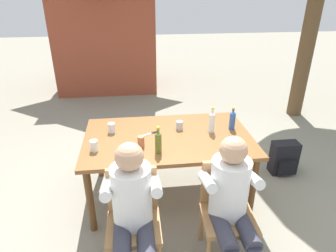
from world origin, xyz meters
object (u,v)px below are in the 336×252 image
(backpack_by_near_side, at_px, (284,158))
(chair_near_left, at_px, (133,214))
(bottle_blue, at_px, (232,120))
(cup_glass, at_px, (112,128))
(person_in_white_shirt, at_px, (232,199))
(cup_terracotta, at_px, (141,142))
(cup_white, at_px, (94,146))
(cup_steel, at_px, (179,125))
(bottle_olive, at_px, (158,142))
(brick_kiosk, at_px, (105,23))
(bottle_clear, at_px, (212,121))
(person_in_plaid_shirt, at_px, (132,208))
(chair_near_right, at_px, (227,206))
(table_knife, at_px, (150,134))
(dining_table, at_px, (168,143))

(backpack_by_near_side, bearing_deg, chair_near_left, -150.38)
(bottle_blue, height_order, cup_glass, bottle_blue)
(person_in_white_shirt, xyz_separation_m, cup_glass, (-1.00, 1.12, 0.16))
(cup_terracotta, bearing_deg, cup_white, -177.19)
(cup_steel, distance_m, cup_white, 0.97)
(bottle_blue, distance_m, cup_steel, 0.59)
(person_in_white_shirt, height_order, cup_glass, person_in_white_shirt)
(bottle_olive, bearing_deg, cup_terracotta, 140.03)
(brick_kiosk, bearing_deg, bottle_clear, -72.00)
(brick_kiosk, bearing_deg, person_in_plaid_shirt, -84.72)
(cup_terracotta, relative_size, brick_kiosk, 0.04)
(bottle_clear, bearing_deg, backpack_by_near_side, 11.00)
(bottle_olive, height_order, cup_terracotta, bottle_olive)
(cup_white, height_order, cup_terracotta, cup_terracotta)
(cup_glass, distance_m, cup_terracotta, 0.47)
(cup_terracotta, bearing_deg, chair_near_right, -43.29)
(person_in_white_shirt, bearing_deg, cup_steel, 102.77)
(chair_near_right, height_order, bottle_olive, bottle_olive)
(table_knife, relative_size, backpack_by_near_side, 0.52)
(person_in_plaid_shirt, relative_size, cup_white, 10.69)
(cup_terracotta, bearing_deg, dining_table, 33.14)
(cup_white, relative_size, backpack_by_near_side, 0.26)
(bottle_blue, distance_m, brick_kiosk, 4.48)
(cup_glass, bearing_deg, person_in_plaid_shirt, -80.00)
(dining_table, xyz_separation_m, chair_near_left, (-0.40, -0.85, -0.19))
(bottle_olive, bearing_deg, bottle_blue, 25.53)
(dining_table, xyz_separation_m, backpack_by_near_side, (1.53, 0.25, -0.47))
(person_in_plaid_shirt, xyz_separation_m, brick_kiosk, (-0.48, 5.19, 0.77))
(chair_near_left, xyz_separation_m, cup_white, (-0.35, 0.63, 0.32))
(cup_steel, bearing_deg, person_in_white_shirt, -77.23)
(backpack_by_near_side, distance_m, brick_kiosk, 4.81)
(cup_steel, bearing_deg, brick_kiosk, 104.11)
(chair_near_right, xyz_separation_m, brick_kiosk, (-1.28, 5.08, 0.94))
(chair_near_right, relative_size, person_in_white_shirt, 0.74)
(chair_near_left, height_order, cup_white, chair_near_left)
(bottle_olive, distance_m, cup_white, 0.63)
(bottle_olive, distance_m, brick_kiosk, 4.65)
(bottle_clear, bearing_deg, person_in_plaid_shirt, -131.34)
(bottle_blue, xyz_separation_m, cup_white, (-1.47, -0.30, -0.06))
(chair_near_right, bearing_deg, brick_kiosk, 104.17)
(table_knife, bearing_deg, person_in_plaid_shirt, -101.48)
(person_in_plaid_shirt, height_order, backpack_by_near_side, person_in_plaid_shirt)
(backpack_by_near_side, bearing_deg, bottle_olive, -160.99)
(brick_kiosk, bearing_deg, table_knife, -80.61)
(dining_table, relative_size, chair_near_left, 2.04)
(chair_near_left, relative_size, cup_steel, 9.20)
(cup_steel, xyz_separation_m, cup_white, (-0.89, -0.37, 0.01))
(chair_near_right, height_order, person_in_plaid_shirt, person_in_plaid_shirt)
(cup_glass, height_order, brick_kiosk, brick_kiosk)
(bottle_blue, xyz_separation_m, cup_glass, (-1.32, 0.08, -0.06))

